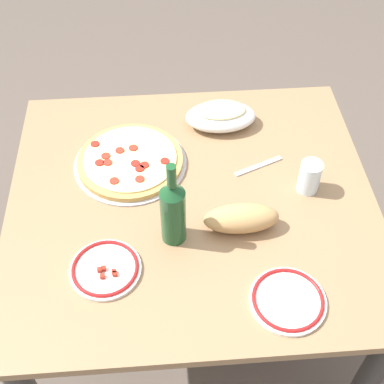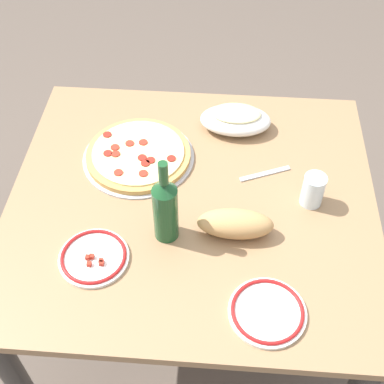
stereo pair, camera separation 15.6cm
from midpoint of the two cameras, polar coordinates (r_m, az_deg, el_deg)
name	(u,v)px [view 1 (the left image)]	position (r m, az deg, el deg)	size (l,w,h in m)	color
ground_plane	(192,313)	(2.18, -2.10, -13.24)	(8.00, 8.00, 0.00)	brown
dining_table	(192,222)	(1.67, -2.67, -3.46)	(1.11, 1.03, 0.72)	#93704C
pepperoni_pizza	(130,161)	(1.69, -9.39, 3.22)	(0.36, 0.36, 0.03)	#B7B7BC
baked_pasta_dish	(221,115)	(1.79, 0.64, 8.26)	(0.24, 0.15, 0.08)	white
wine_bottle	(173,211)	(1.41, -5.26, -2.26)	(0.07, 0.07, 0.29)	#194723
water_glass	(310,177)	(1.59, 10.01, 1.49)	(0.07, 0.07, 0.11)	silver
side_plate_near	(288,300)	(1.38, 7.19, -11.83)	(0.20, 0.20, 0.02)	white
side_plate_far	(105,269)	(1.45, -12.52, -8.38)	(0.19, 0.19, 0.02)	white
bread_loaf	(241,218)	(1.48, 2.41, -3.07)	(0.22, 0.09, 0.08)	tan
fork_right	(258,166)	(1.68, 4.63, 2.69)	(0.17, 0.02, 0.01)	#B7B7BC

